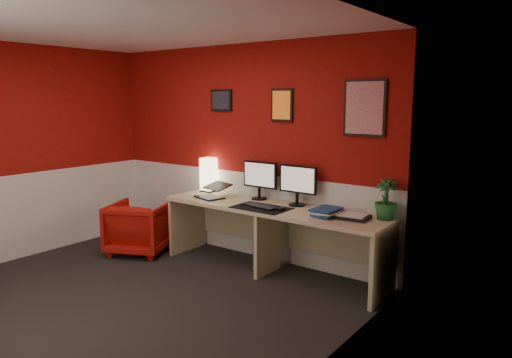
% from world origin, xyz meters
% --- Properties ---
extents(ground, '(4.00, 3.50, 0.01)m').
position_xyz_m(ground, '(0.00, 0.00, 0.00)').
color(ground, black).
rests_on(ground, ground).
extents(ceiling, '(4.00, 3.50, 0.01)m').
position_xyz_m(ceiling, '(0.00, 0.00, 2.50)').
color(ceiling, white).
rests_on(ceiling, ground).
extents(wall_back, '(4.00, 0.01, 2.50)m').
position_xyz_m(wall_back, '(0.00, 1.75, 1.25)').
color(wall_back, '#8E0C07').
rests_on(wall_back, ground).
extents(wall_left, '(0.01, 3.50, 2.50)m').
position_xyz_m(wall_left, '(-2.00, 0.00, 1.25)').
color(wall_left, '#8E0C07').
rests_on(wall_left, ground).
extents(wall_right, '(0.01, 3.50, 2.50)m').
position_xyz_m(wall_right, '(2.00, 0.00, 1.25)').
color(wall_right, '#8E0C07').
rests_on(wall_right, ground).
extents(wainscot_back, '(4.00, 0.01, 1.00)m').
position_xyz_m(wainscot_back, '(0.00, 1.75, 0.50)').
color(wainscot_back, silver).
rests_on(wainscot_back, ground).
extents(wainscot_left, '(0.01, 3.50, 1.00)m').
position_xyz_m(wainscot_left, '(-2.00, 0.00, 0.50)').
color(wainscot_left, silver).
rests_on(wainscot_left, ground).
extents(wainscot_right, '(0.01, 3.50, 1.00)m').
position_xyz_m(wainscot_right, '(2.00, 0.00, 0.50)').
color(wainscot_right, silver).
rests_on(wainscot_right, ground).
extents(desk, '(2.60, 0.65, 0.73)m').
position_xyz_m(desk, '(0.66, 1.41, 0.36)').
color(desk, tan).
rests_on(desk, ground).
extents(shoji_lamp, '(0.16, 0.16, 0.40)m').
position_xyz_m(shoji_lamp, '(-0.45, 1.64, 0.93)').
color(shoji_lamp, '#FFE5B2').
rests_on(shoji_lamp, desk).
extents(laptop, '(0.38, 0.30, 0.22)m').
position_xyz_m(laptop, '(-0.17, 1.34, 0.84)').
color(laptop, black).
rests_on(laptop, desk).
extents(monitor_left, '(0.45, 0.06, 0.58)m').
position_xyz_m(monitor_left, '(0.33, 1.63, 1.02)').
color(monitor_left, black).
rests_on(monitor_left, desk).
extents(monitor_right, '(0.45, 0.06, 0.58)m').
position_xyz_m(monitor_right, '(0.85, 1.61, 1.02)').
color(monitor_right, black).
rests_on(monitor_right, desk).
extents(desk_mat, '(0.60, 0.38, 0.01)m').
position_xyz_m(desk_mat, '(0.61, 1.28, 0.73)').
color(desk_mat, black).
rests_on(desk_mat, desk).
extents(keyboard, '(0.43, 0.19, 0.02)m').
position_xyz_m(keyboard, '(0.59, 1.29, 0.74)').
color(keyboard, black).
rests_on(keyboard, desk_mat).
extents(mouse, '(0.08, 0.11, 0.03)m').
position_xyz_m(mouse, '(0.85, 1.29, 0.75)').
color(mouse, black).
rests_on(mouse, desk_mat).
extents(book_bottom, '(0.25, 0.32, 0.03)m').
position_xyz_m(book_bottom, '(1.24, 1.40, 0.74)').
color(book_bottom, navy).
rests_on(book_bottom, desk).
extents(book_middle, '(0.25, 0.33, 0.02)m').
position_xyz_m(book_middle, '(1.22, 1.41, 0.77)').
color(book_middle, silver).
rests_on(book_middle, book_bottom).
extents(book_top, '(0.24, 0.32, 0.03)m').
position_xyz_m(book_top, '(1.21, 1.39, 0.79)').
color(book_top, navy).
rests_on(book_top, book_middle).
extents(zen_tray, '(0.37, 0.28, 0.03)m').
position_xyz_m(zen_tray, '(1.56, 1.44, 0.74)').
color(zen_tray, black).
rests_on(zen_tray, desk).
extents(potted_plant, '(0.24, 0.24, 0.39)m').
position_xyz_m(potted_plant, '(1.84, 1.61, 0.93)').
color(potted_plant, '#19591E').
rests_on(potted_plant, desk).
extents(pc_tower, '(0.24, 0.47, 0.45)m').
position_xyz_m(pc_tower, '(0.58, 1.55, 0.23)').
color(pc_tower, '#99999E').
rests_on(pc_tower, ground).
extents(armchair, '(0.90, 0.91, 0.63)m').
position_xyz_m(armchair, '(-1.02, 0.99, 0.31)').
color(armchair, '#AB130B').
rests_on(armchair, ground).
extents(art_left, '(0.32, 0.02, 0.26)m').
position_xyz_m(art_left, '(-0.32, 1.74, 1.85)').
color(art_left, black).
rests_on(art_left, wall_back).
extents(art_center, '(0.28, 0.02, 0.36)m').
position_xyz_m(art_center, '(0.56, 1.74, 1.80)').
color(art_center, orange).
rests_on(art_center, wall_back).
extents(art_right, '(0.44, 0.02, 0.56)m').
position_xyz_m(art_right, '(1.54, 1.74, 1.78)').
color(art_right, red).
rests_on(art_right, wall_back).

